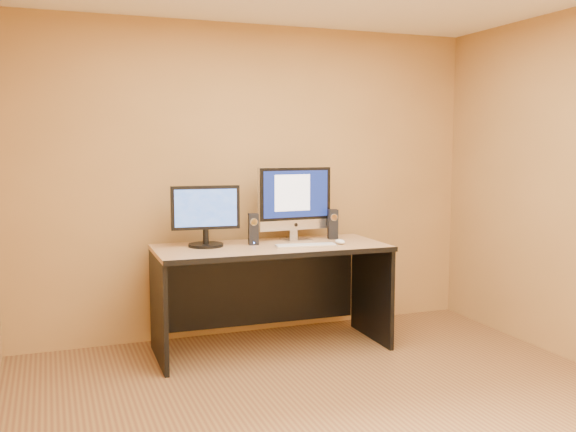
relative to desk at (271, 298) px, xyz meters
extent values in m
plane|color=brown|center=(0.02, -1.46, -0.41)|extent=(4.00, 4.00, 0.00)
cube|color=silver|center=(0.23, -0.14, 0.42)|extent=(0.49, 0.19, 0.02)
ellipsoid|color=white|center=(0.54, -0.11, 0.43)|extent=(0.07, 0.12, 0.04)
cylinder|color=black|center=(0.36, 0.31, 0.42)|extent=(0.07, 0.24, 0.01)
cylinder|color=black|center=(0.23, 0.27, 0.42)|extent=(0.07, 0.19, 0.01)
camera|label=1|loc=(-1.61, -4.65, 1.20)|focal=40.00mm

